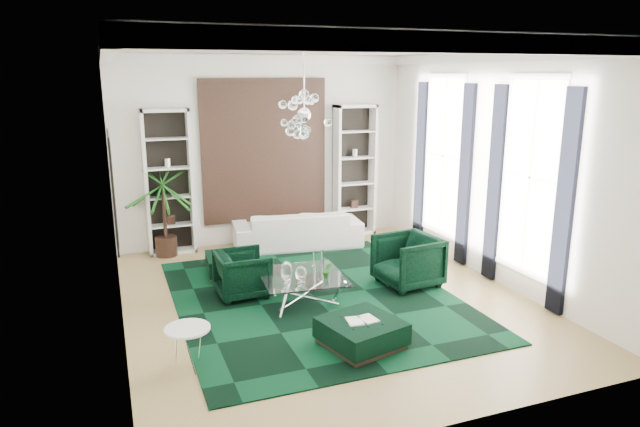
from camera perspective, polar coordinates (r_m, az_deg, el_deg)
name	(u,v)px	position (r m, az deg, el deg)	size (l,w,h in m)	color
floor	(326,300)	(9.03, 0.57, -8.63)	(6.00, 7.00, 0.02)	tan
ceiling	(326,46)	(8.35, 0.64, 16.38)	(6.00, 7.00, 0.02)	white
wall_back	(264,151)	(11.78, -5.64, 6.28)	(6.00, 0.02, 3.80)	white
wall_front	(463,245)	(5.45, 14.13, -3.06)	(6.00, 0.02, 3.80)	white
wall_left	(111,195)	(7.92, -20.14, 1.76)	(0.02, 7.00, 3.80)	white
wall_right	(494,168)	(9.96, 17.01, 4.35)	(0.02, 7.00, 3.80)	white
crown_molding	(326,54)	(8.34, 0.64, 15.62)	(6.00, 7.00, 0.18)	white
ceiling_medallion	(319,50)	(8.62, -0.12, 16.03)	(0.90, 0.90, 0.05)	white
tapestry	(265,151)	(11.73, -5.57, 6.25)	(2.50, 0.06, 2.80)	black
shelving_left	(169,183)	(11.32, -14.89, 3.01)	(0.90, 0.38, 2.80)	white
shelving_right	(355,171)	(12.32, 3.48, 4.31)	(0.90, 0.38, 2.80)	white
painting	(114,190)	(8.52, -19.92, 2.24)	(0.04, 1.30, 1.60)	black
window_near	(530,177)	(9.26, 20.28, 3.41)	(0.03, 1.10, 2.90)	white
curtain_near_a	(565,204)	(8.72, 23.28, 0.85)	(0.07, 0.30, 3.25)	black
curtain_near_b	(495,185)	(9.88, 17.07, 2.79)	(0.07, 0.30, 3.25)	black
window_far	(444,156)	(11.16, 12.25, 5.61)	(0.03, 1.10, 2.90)	white
curtain_far_a	(465,176)	(10.54, 14.31, 3.64)	(0.07, 0.30, 3.25)	black
curtain_far_b	(420,163)	(11.83, 10.01, 4.95)	(0.07, 0.30, 3.25)	black
rug	(315,298)	(9.06, -0.54, -8.41)	(4.20, 5.00, 0.02)	black
sofa	(297,229)	(11.56, -2.29, -1.54)	(2.55, 1.00, 0.75)	silver
armchair_left	(243,274)	(9.11, -7.73, -6.00)	(0.78, 0.81, 0.73)	black
armchair_right	(408,261)	(9.55, 8.76, -4.71)	(0.91, 0.94, 0.86)	black
coffee_table	(302,288)	(8.88, -1.82, -7.49)	(1.24, 1.24, 0.43)	white
ottoman_side	(231,265)	(10.12, -8.87, -5.09)	(0.83, 0.83, 0.37)	black
ottoman_front	(361,334)	(7.52, 4.15, -11.90)	(0.91, 0.91, 0.36)	black
book	(362,320)	(7.43, 4.17, -10.54)	(0.40, 0.27, 0.03)	white
side_table	(189,349)	(7.13, -13.01, -13.04)	(0.54, 0.54, 0.52)	white
palm	(163,198)	(11.20, -15.41, 1.47)	(1.42, 1.42, 2.27)	#1E621D
chandelier	(304,115)	(8.45, -1.60, 9.83)	(0.82, 0.82, 0.74)	white
table_plant	(327,270)	(8.63, 0.68, -5.72)	(0.14, 0.11, 0.25)	#1E621D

